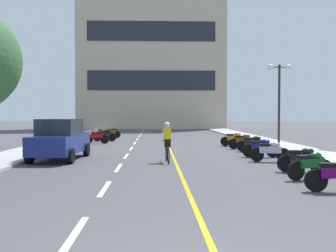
% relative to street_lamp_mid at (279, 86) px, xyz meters
% --- Properties ---
extents(ground_plane, '(140.00, 140.00, 0.00)m').
position_rel_street_lamp_mid_xyz_m(ground_plane, '(-7.05, 2.09, -3.77)').
color(ground_plane, '#47474C').
extents(curb_left, '(2.40, 72.00, 0.12)m').
position_rel_street_lamp_mid_xyz_m(curb_left, '(-14.25, 5.09, -3.71)').
color(curb_left, '#A8A8A3').
rests_on(curb_left, ground).
extents(curb_right, '(2.40, 72.00, 0.12)m').
position_rel_street_lamp_mid_xyz_m(curb_right, '(0.15, 5.09, -3.71)').
color(curb_right, '#A8A8A3').
rests_on(curb_right, ground).
extents(lane_dash_0, '(0.14, 2.20, 0.01)m').
position_rel_street_lamp_mid_xyz_m(lane_dash_0, '(-9.05, -16.91, -3.77)').
color(lane_dash_0, silver).
rests_on(lane_dash_0, ground).
extents(lane_dash_1, '(0.14, 2.20, 0.01)m').
position_rel_street_lamp_mid_xyz_m(lane_dash_1, '(-9.05, -12.91, -3.77)').
color(lane_dash_1, silver).
rests_on(lane_dash_1, ground).
extents(lane_dash_2, '(0.14, 2.20, 0.01)m').
position_rel_street_lamp_mid_xyz_m(lane_dash_2, '(-9.05, -8.91, -3.77)').
color(lane_dash_2, silver).
rests_on(lane_dash_2, ground).
extents(lane_dash_3, '(0.14, 2.20, 0.01)m').
position_rel_street_lamp_mid_xyz_m(lane_dash_3, '(-9.05, -4.91, -3.77)').
color(lane_dash_3, silver).
rests_on(lane_dash_3, ground).
extents(lane_dash_4, '(0.14, 2.20, 0.01)m').
position_rel_street_lamp_mid_xyz_m(lane_dash_4, '(-9.05, -0.91, -3.77)').
color(lane_dash_4, silver).
rests_on(lane_dash_4, ground).
extents(lane_dash_5, '(0.14, 2.20, 0.01)m').
position_rel_street_lamp_mid_xyz_m(lane_dash_5, '(-9.05, 3.09, -3.77)').
color(lane_dash_5, silver).
rests_on(lane_dash_5, ground).
extents(lane_dash_6, '(0.14, 2.20, 0.01)m').
position_rel_street_lamp_mid_xyz_m(lane_dash_6, '(-9.05, 7.09, -3.77)').
color(lane_dash_6, silver).
rests_on(lane_dash_6, ground).
extents(lane_dash_7, '(0.14, 2.20, 0.01)m').
position_rel_street_lamp_mid_xyz_m(lane_dash_7, '(-9.05, 11.09, -3.77)').
color(lane_dash_7, silver).
rests_on(lane_dash_7, ground).
extents(lane_dash_8, '(0.14, 2.20, 0.01)m').
position_rel_street_lamp_mid_xyz_m(lane_dash_8, '(-9.05, 15.09, -3.77)').
color(lane_dash_8, silver).
rests_on(lane_dash_8, ground).
extents(lane_dash_9, '(0.14, 2.20, 0.01)m').
position_rel_street_lamp_mid_xyz_m(lane_dash_9, '(-9.05, 19.09, -3.77)').
color(lane_dash_9, silver).
rests_on(lane_dash_9, ground).
extents(lane_dash_10, '(0.14, 2.20, 0.01)m').
position_rel_street_lamp_mid_xyz_m(lane_dash_10, '(-9.05, 23.09, -3.77)').
color(lane_dash_10, silver).
rests_on(lane_dash_10, ground).
extents(lane_dash_11, '(0.14, 2.20, 0.01)m').
position_rel_street_lamp_mid_xyz_m(lane_dash_11, '(-9.05, 27.09, -3.77)').
color(lane_dash_11, silver).
rests_on(lane_dash_11, ground).
extents(centre_line_yellow, '(0.12, 66.00, 0.01)m').
position_rel_street_lamp_mid_xyz_m(centre_line_yellow, '(-6.80, 5.09, -3.77)').
color(centre_line_yellow, gold).
rests_on(centre_line_yellow, ground).
extents(office_building, '(19.56, 7.60, 20.99)m').
position_rel_street_lamp_mid_xyz_m(office_building, '(-8.06, 29.83, 6.72)').
color(office_building, '#BCAD93').
rests_on(office_building, ground).
extents(street_lamp_mid, '(1.46, 0.36, 4.97)m').
position_rel_street_lamp_mid_xyz_m(street_lamp_mid, '(0.00, 0.00, 0.00)').
color(street_lamp_mid, black).
rests_on(street_lamp_mid, curb_right).
extents(parked_car_near, '(2.11, 4.29, 1.82)m').
position_rel_street_lamp_mid_xyz_m(parked_car_near, '(-11.89, -6.23, -2.86)').
color(parked_car_near, black).
rests_on(parked_car_near, ground).
extents(motorcycle_2, '(1.64, 0.79, 0.92)m').
position_rel_street_lamp_mid_xyz_m(motorcycle_2, '(-2.82, -11.68, -3.30)').
color(motorcycle_2, black).
rests_on(motorcycle_2, ground).
extents(motorcycle_3, '(1.70, 0.60, 0.92)m').
position_rel_street_lamp_mid_xyz_m(motorcycle_3, '(-2.52, -10.22, -3.30)').
color(motorcycle_3, black).
rests_on(motorcycle_3, ground).
extents(motorcycle_4, '(1.69, 0.62, 0.92)m').
position_rel_street_lamp_mid_xyz_m(motorcycle_4, '(-2.78, -7.38, -3.30)').
color(motorcycle_4, black).
rests_on(motorcycle_4, ground).
extents(motorcycle_5, '(1.70, 0.60, 0.92)m').
position_rel_street_lamp_mid_xyz_m(motorcycle_5, '(-2.71, -5.70, -3.30)').
color(motorcycle_5, black).
rests_on(motorcycle_5, ground).
extents(motorcycle_6, '(1.63, 0.81, 0.92)m').
position_rel_street_lamp_mid_xyz_m(motorcycle_6, '(-2.44, -3.23, -3.30)').
color(motorcycle_6, black).
rests_on(motorcycle_6, ground).
extents(motorcycle_7, '(1.70, 0.60, 0.92)m').
position_rel_street_lamp_mid_xyz_m(motorcycle_7, '(-2.55, -1.45, -3.30)').
color(motorcycle_7, black).
rests_on(motorcycle_7, ground).
extents(motorcycle_8, '(1.70, 0.60, 0.92)m').
position_rel_street_lamp_mid_xyz_m(motorcycle_8, '(-2.70, 0.34, -3.30)').
color(motorcycle_8, black).
rests_on(motorcycle_8, ground).
extents(motorcycle_9, '(1.70, 0.60, 0.92)m').
position_rel_street_lamp_mid_xyz_m(motorcycle_9, '(-11.64, 2.72, -3.30)').
color(motorcycle_9, black).
rests_on(motorcycle_9, ground).
extents(motorcycle_10, '(1.70, 0.60, 0.92)m').
position_rel_street_lamp_mid_xyz_m(motorcycle_10, '(-11.37, 4.88, -3.30)').
color(motorcycle_10, black).
rests_on(motorcycle_10, ground).
extents(motorcycle_11, '(1.66, 0.74, 0.92)m').
position_rel_street_lamp_mid_xyz_m(motorcycle_11, '(-11.76, 6.87, -3.30)').
color(motorcycle_11, black).
rests_on(motorcycle_11, ground).
extents(motorcycle_12, '(1.66, 0.72, 0.92)m').
position_rel_street_lamp_mid_xyz_m(motorcycle_12, '(-11.37, 8.95, -3.30)').
color(motorcycle_12, black).
rests_on(motorcycle_12, ground).
extents(cyclist_rider, '(0.42, 1.77, 1.71)m').
position_rel_street_lamp_mid_xyz_m(cyclist_rider, '(-7.15, -7.28, -2.88)').
color(cyclist_rider, black).
rests_on(cyclist_rider, ground).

